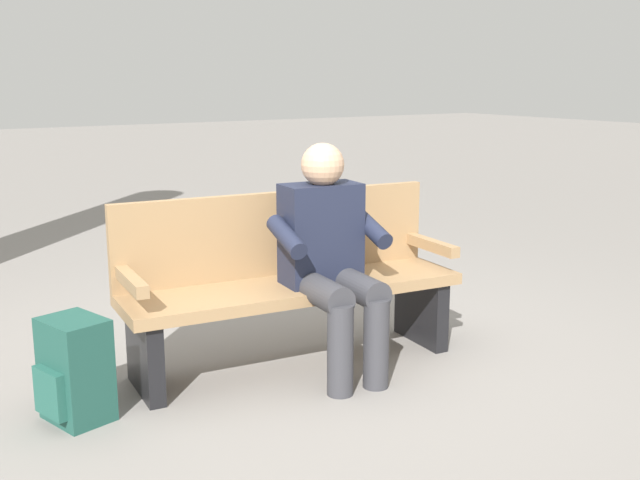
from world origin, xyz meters
name	(u,v)px	position (x,y,z in m)	size (l,w,h in m)	color
ground_plane	(295,364)	(0.00, 0.00, 0.00)	(40.00, 40.00, 0.00)	gray
bench_near	(289,278)	(-0.01, -0.07, 0.46)	(1.84, 0.65, 0.90)	#9E7A51
person_seated	(331,254)	(-0.11, 0.17, 0.63)	(0.60, 0.60, 1.18)	#1E2338
backpack	(74,371)	(1.16, 0.04, 0.23)	(0.32, 0.34, 0.47)	#1E4C42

